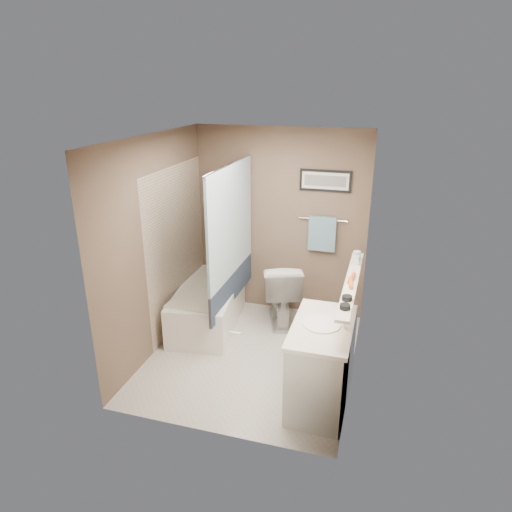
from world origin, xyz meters
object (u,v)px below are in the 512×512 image
(toilet, at_px, (281,291))
(glass_jar, at_px, (357,256))
(candle_bowl_near, at_px, (345,307))
(hair_brush_front, at_px, (351,283))
(candle_bowl_far, at_px, (347,298))
(soap_bottle, at_px, (356,258))
(bathtub, at_px, (209,304))
(hair_brush_back, at_px, (352,278))
(vanity, at_px, (321,366))

(toilet, bearing_deg, glass_jar, 134.93)
(toilet, distance_m, candle_bowl_near, 2.00)
(hair_brush_front, bearing_deg, candle_bowl_far, -90.00)
(soap_bottle, bearing_deg, bathtub, 170.61)
(bathtub, height_order, toilet, toilet)
(candle_bowl_near, distance_m, glass_jar, 1.16)
(candle_bowl_near, distance_m, hair_brush_back, 0.61)
(bathtub, bearing_deg, soap_bottle, -16.85)
(vanity, height_order, glass_jar, glass_jar)
(hair_brush_back, distance_m, soap_bottle, 0.43)
(hair_brush_front, height_order, hair_brush_back, same)
(candle_bowl_far, bearing_deg, hair_brush_front, 90.00)
(vanity, xyz_separation_m, soap_bottle, (0.19, 0.87, 0.78))
(candle_bowl_far, xyz_separation_m, hair_brush_back, (0.00, 0.44, 0.00))
(glass_jar, bearing_deg, bathtub, 174.45)
(vanity, bearing_deg, candle_bowl_near, -39.83)
(vanity, xyz_separation_m, candle_bowl_near, (0.19, -0.17, 0.73))
(toilet, distance_m, hair_brush_back, 1.55)
(glass_jar, bearing_deg, hair_brush_back, -90.00)
(bathtub, xyz_separation_m, candle_bowl_far, (1.79, -1.16, 0.89))
(toilet, height_order, soap_bottle, soap_bottle)
(bathtub, bearing_deg, toilet, 11.27)
(toilet, height_order, hair_brush_back, hair_brush_back)
(hair_brush_back, xyz_separation_m, glass_jar, (0.00, 0.55, 0.03))
(bathtub, distance_m, soap_bottle, 2.04)
(candle_bowl_near, relative_size, hair_brush_front, 0.41)
(hair_brush_back, xyz_separation_m, soap_bottle, (0.00, 0.43, 0.05))
(vanity, xyz_separation_m, hair_brush_front, (0.19, 0.33, 0.74))
(bathtub, bearing_deg, vanity, -43.57)
(candle_bowl_near, bearing_deg, bathtub, 143.22)
(bathtub, distance_m, vanity, 1.99)
(hair_brush_front, bearing_deg, bathtub, 154.92)
(toilet, height_order, candle_bowl_far, candle_bowl_far)
(hair_brush_front, bearing_deg, hair_brush_back, 90.00)
(soap_bottle, bearing_deg, candle_bowl_near, -90.00)
(bathtub, distance_m, candle_bowl_near, 2.40)
(toilet, xyz_separation_m, soap_bottle, (0.92, -0.59, 0.77))
(candle_bowl_near, height_order, candle_bowl_far, same)
(vanity, distance_m, glass_jar, 1.27)
(candle_bowl_near, bearing_deg, vanity, 137.80)
(toilet, relative_size, glass_jar, 8.30)
(toilet, height_order, glass_jar, glass_jar)
(bathtub, xyz_separation_m, vanity, (1.60, -1.17, 0.15))
(bathtub, relative_size, vanity, 1.67)
(vanity, bearing_deg, candle_bowl_far, 3.20)
(hair_brush_front, distance_m, glass_jar, 0.66)
(vanity, relative_size, hair_brush_back, 4.09)
(candle_bowl_near, distance_m, soap_bottle, 1.04)
(hair_brush_front, bearing_deg, glass_jar, 90.00)
(vanity, distance_m, hair_brush_back, 0.88)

